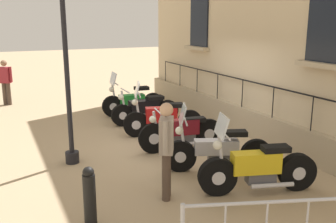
{
  "coord_description": "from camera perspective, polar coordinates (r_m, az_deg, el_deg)",
  "views": [
    {
      "loc": [
        3.91,
        7.85,
        2.93
      ],
      "look_at": [
        0.22,
        0.0,
        0.8
      ],
      "focal_mm": 40.45,
      "sensor_mm": 36.0,
      "label": 1
    }
  ],
  "objects": [
    {
      "name": "ground_plane",
      "position": [
        9.24,
        1.26,
        -4.68
      ],
      "size": [
        60.0,
        60.0,
        0.0
      ],
      "primitive_type": "plane",
      "color": "tan"
    },
    {
      "name": "motorcycle_green",
      "position": [
        11.81,
        -5.36,
        1.5
      ],
      "size": [
        1.96,
        0.68,
        1.36
      ],
      "color": "black",
      "rests_on": "ground_plane"
    },
    {
      "name": "motorcycle_black",
      "position": [
        10.82,
        -3.45,
        0.31
      ],
      "size": [
        2.02,
        0.74,
        1.02
      ],
      "color": "black",
      "rests_on": "ground_plane"
    },
    {
      "name": "motorcycle_red",
      "position": [
        9.63,
        -0.9,
        -1.07
      ],
      "size": [
        1.98,
        0.84,
        1.41
      ],
      "color": "black",
      "rests_on": "ground_plane"
    },
    {
      "name": "motorcycle_maroon",
      "position": [
        8.57,
        2.01,
        -3.13
      ],
      "size": [
        1.99,
        0.62,
        0.98
      ],
      "color": "black",
      "rests_on": "ground_plane"
    },
    {
      "name": "motorcycle_silver",
      "position": [
        7.51,
        7.42,
        -5.87
      ],
      "size": [
        2.03,
        0.98,
        1.34
      ],
      "color": "black",
      "rests_on": "ground_plane"
    },
    {
      "name": "motorcycle_yellow",
      "position": [
        6.71,
        13.24,
        -8.39
      ],
      "size": [
        2.05,
        0.85,
        1.4
      ],
      "color": "black",
      "rests_on": "ground_plane"
    },
    {
      "name": "lamppost",
      "position": [
        7.7,
        -15.48,
        13.36
      ],
      "size": [
        0.32,
        1.02,
        4.42
      ],
      "color": "black",
      "rests_on": "ground_plane"
    },
    {
      "name": "bollard",
      "position": [
        5.65,
        -11.73,
        -12.43
      ],
      "size": [
        0.18,
        0.18,
        0.91
      ],
      "color": "black",
      "rests_on": "ground_plane"
    },
    {
      "name": "pedestrian_standing",
      "position": [
        14.25,
        -23.3,
        4.37
      ],
      "size": [
        0.45,
        0.39,
        1.56
      ],
      "color": "#47382D",
      "rests_on": "ground_plane"
    },
    {
      "name": "pedestrian_walking",
      "position": [
        6.17,
        -0.24,
        -5.19
      ],
      "size": [
        0.37,
        0.48,
        1.64
      ],
      "color": "#47382D",
      "rests_on": "ground_plane"
    }
  ]
}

